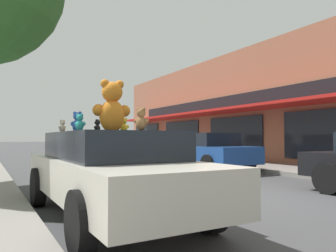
# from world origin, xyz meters

# --- Properties ---
(ground_plane) EXTENTS (260.00, 260.00, 0.00)m
(ground_plane) POSITION_xyz_m (0.00, 0.00, 0.00)
(ground_plane) COLOR #424244
(plush_art_car) EXTENTS (1.93, 4.80, 1.35)m
(plush_art_car) POSITION_xyz_m (-2.95, -0.51, 0.75)
(plush_art_car) COLOR beige
(plush_art_car) RESTS_ON ground_plane
(teddy_bear_giant) EXTENTS (0.67, 0.43, 0.90)m
(teddy_bear_giant) POSITION_xyz_m (-2.80, -0.21, 1.79)
(teddy_bear_giant) COLOR orange
(teddy_bear_giant) RESTS_ON plush_art_car
(teddy_bear_blue) EXTENTS (0.24, 0.24, 0.36)m
(teddy_bear_blue) POSITION_xyz_m (-3.31, 0.12, 1.53)
(teddy_bear_blue) COLOR blue
(teddy_bear_blue) RESTS_ON plush_art_car
(teddy_bear_yellow) EXTENTS (0.21, 0.13, 0.28)m
(teddy_bear_yellow) POSITION_xyz_m (-2.45, 0.13, 1.49)
(teddy_bear_yellow) COLOR yellow
(teddy_bear_yellow) RESTS_ON plush_art_car
(teddy_bear_black) EXTENTS (0.18, 0.19, 0.27)m
(teddy_bear_black) POSITION_xyz_m (-2.79, 0.67, 1.48)
(teddy_bear_black) COLOR black
(teddy_bear_black) RESTS_ON plush_art_car
(teddy_bear_brown) EXTENTS (0.18, 0.22, 0.30)m
(teddy_bear_brown) POSITION_xyz_m (-2.93, -1.67, 1.50)
(teddy_bear_brown) COLOR olive
(teddy_bear_brown) RESTS_ON plush_art_car
(teddy_bear_cream) EXTENTS (0.17, 0.15, 0.23)m
(teddy_bear_cream) POSITION_xyz_m (-3.49, 0.44, 1.46)
(teddy_bear_cream) COLOR beige
(teddy_bear_cream) RESTS_ON plush_art_car
(teddy_bear_teal) EXTENTS (0.16, 0.18, 0.24)m
(teddy_bear_teal) POSITION_xyz_m (-3.54, -0.95, 1.47)
(teddy_bear_teal) COLOR teal
(teddy_bear_teal) RESTS_ON plush_art_car
(parked_car_far_center) EXTENTS (1.98, 4.37, 1.46)m
(parked_car_far_center) POSITION_xyz_m (2.86, 4.86, 0.78)
(parked_car_far_center) COLOR #1E4793
(parked_car_far_center) RESTS_ON ground_plane
(parked_car_far_right) EXTENTS (1.98, 4.73, 1.48)m
(parked_car_far_right) POSITION_xyz_m (2.86, 9.16, 0.79)
(parked_car_far_right) COLOR #B7B7BC
(parked_car_far_right) RESTS_ON ground_plane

